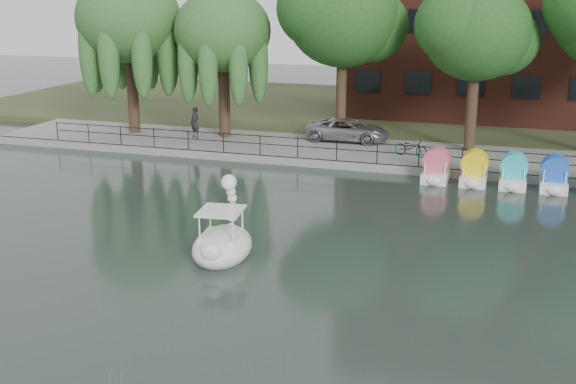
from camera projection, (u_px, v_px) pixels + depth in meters
The scene contains 14 objects.
ground_plane at pixel (235, 261), 23.38m from camera, with size 120.00×120.00×0.00m, color #34433E.
promenade at pixel (349, 152), 37.96m from camera, with size 40.00×6.00×0.40m, color gray.
kerb at pixel (335, 165), 35.26m from camera, with size 40.00×0.25×0.40m, color gray.
land_strip at pixel (395, 111), 50.78m from camera, with size 60.00×22.00×0.36m, color #47512D.
railing at pixel (337, 145), 35.19m from camera, with size 32.00×0.05×1.00m.
willow_left at pixel (128, 19), 40.47m from camera, with size 5.88×5.88×9.01m.
willow_mid at pixel (223, 31), 39.46m from camera, with size 5.32×5.32×8.15m.
broadleaf_center at pixel (343, 17), 38.22m from camera, with size 6.00×6.00×9.25m.
broadleaf_right at pixel (477, 33), 35.86m from camera, with size 5.40×5.40×8.32m.
minivan at pixel (348, 128), 39.59m from camera, with size 5.16×2.37×1.44m, color gray.
bicycle at pixel (411, 146), 36.08m from camera, with size 1.72×0.60×1.00m, color gray.
pedestrian at pixel (195, 120), 40.37m from camera, with size 0.71×0.48×1.98m, color black.
swan_boat at pixel (223, 240), 23.71m from camera, with size 2.27×3.21×2.54m.
pedal_boat_row at pixel (554, 177), 31.42m from camera, with size 11.35×1.70×1.40m.
Camera 1 is at (8.40, -20.28, 8.54)m, focal length 45.00 mm.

